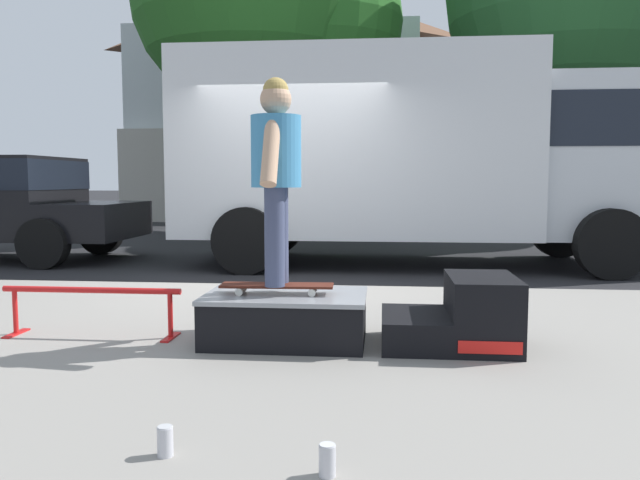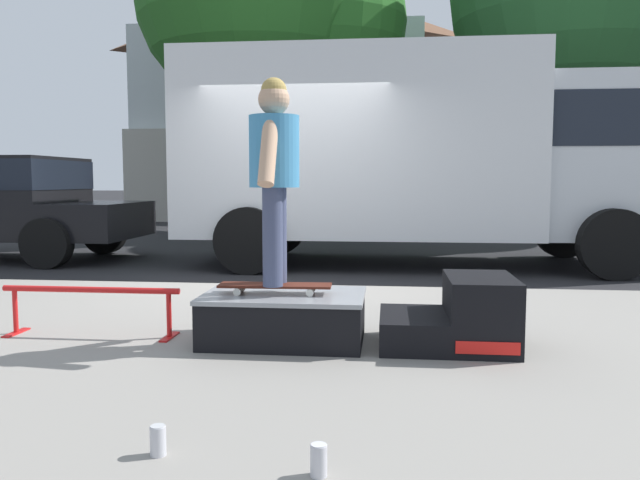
% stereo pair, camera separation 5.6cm
% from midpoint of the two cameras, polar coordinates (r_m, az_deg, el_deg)
% --- Properties ---
extents(ground_plane, '(140.00, 140.00, 0.00)m').
position_cam_midpoint_polar(ground_plane, '(7.43, -3.33, -4.29)').
color(ground_plane, black).
extents(sidewalk_slab, '(50.00, 5.00, 0.12)m').
position_cam_midpoint_polar(sidewalk_slab, '(4.55, -9.67, -9.81)').
color(sidewalk_slab, gray).
rests_on(sidewalk_slab, ground).
extents(skate_box, '(1.12, 0.73, 0.34)m').
position_cam_midpoint_polar(skate_box, '(4.46, -2.89, -6.83)').
color(skate_box, black).
rests_on(skate_box, sidewalk_slab).
extents(kicker_ramp, '(0.90, 0.71, 0.48)m').
position_cam_midpoint_polar(kicker_ramp, '(4.43, 12.79, -6.83)').
color(kicker_ramp, black).
rests_on(kicker_ramp, sidewalk_slab).
extents(grind_rail, '(1.33, 0.28, 0.36)m').
position_cam_midpoint_polar(grind_rail, '(4.89, -19.68, -5.09)').
color(grind_rail, red).
rests_on(grind_rail, sidewalk_slab).
extents(skateboard, '(0.79, 0.23, 0.07)m').
position_cam_midpoint_polar(skateboard, '(4.40, -3.71, -4.15)').
color(skateboard, '#4C1E14').
rests_on(skateboard, skate_box).
extents(skater_kid, '(0.34, 0.72, 1.41)m').
position_cam_midpoint_polar(skater_kid, '(4.34, -3.77, 6.86)').
color(skater_kid, '#3F4766').
rests_on(skater_kid, skateboard).
extents(soda_can, '(0.07, 0.07, 0.13)m').
position_cam_midpoint_polar(soda_can, '(2.79, -13.83, -17.16)').
color(soda_can, silver).
rests_on(soda_can, sidewalk_slab).
extents(soda_can_b, '(0.07, 0.07, 0.13)m').
position_cam_midpoint_polar(soda_can_b, '(2.55, 0.54, -19.25)').
color(soda_can_b, silver).
rests_on(soda_can_b, sidewalk_slab).
extents(box_truck, '(6.91, 2.63, 3.05)m').
position_cam_midpoint_polar(box_truck, '(9.45, 9.52, 8.06)').
color(box_truck, silver).
rests_on(box_truck, ground).
extents(house_behind, '(9.54, 8.23, 8.40)m').
position_cam_midpoint_polar(house_behind, '(23.11, -2.60, 12.82)').
color(house_behind, silver).
rests_on(house_behind, ground).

